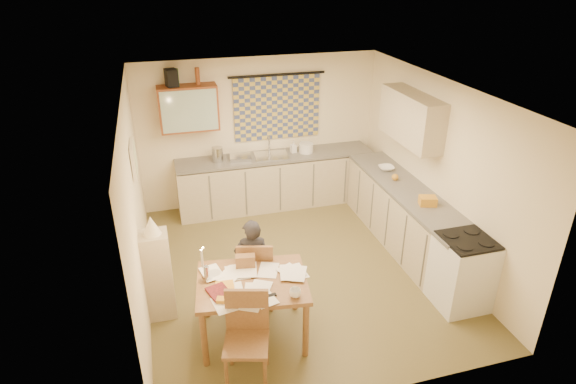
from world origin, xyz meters
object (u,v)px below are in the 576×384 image
object	(u,v)px
counter_right	(406,218)
stove	(462,272)
counter_back	(276,181)
person	(252,263)
dining_table	(253,308)
shelf_stand	(158,275)
chair_far	(257,284)

from	to	relation	value
counter_right	stove	xyz separation A→B (m)	(0.00, -1.41, 0.01)
counter_back	person	world-z (taller)	person
dining_table	person	world-z (taller)	person
shelf_stand	counter_back	bearing A→B (deg)	49.84
stove	shelf_stand	bearing A→B (deg)	167.39
counter_back	shelf_stand	world-z (taller)	shelf_stand
stove	dining_table	world-z (taller)	stove
counter_right	person	world-z (taller)	person
counter_right	shelf_stand	size ratio (longest dim) A/B	2.63
chair_far	dining_table	bearing A→B (deg)	88.82
counter_right	stove	bearing A→B (deg)	-90.00
dining_table	chair_far	world-z (taller)	chair_far
shelf_stand	person	bearing A→B (deg)	-5.09
counter_back	counter_right	size ratio (longest dim) A/B	1.12
counter_back	counter_right	bearing A→B (deg)	-49.99
counter_right	shelf_stand	xyz separation A→B (m)	(-3.54, -0.61, 0.11)
person	shelf_stand	bearing A→B (deg)	2.74
stove	chair_far	world-z (taller)	chair_far
stove	dining_table	xyz separation A→B (m)	(-2.56, 0.14, -0.09)
counter_right	stove	distance (m)	1.41
counter_right	stove	world-z (taller)	stove
counter_back	stove	xyz separation A→B (m)	(1.51, -3.20, 0.01)
counter_back	stove	bearing A→B (deg)	-64.79
person	stove	bearing A→B (deg)	171.96
stove	person	distance (m)	2.54
chair_far	shelf_stand	size ratio (longest dim) A/B	0.84
counter_back	shelf_stand	bearing A→B (deg)	-130.16
chair_far	person	xyz separation A→B (m)	(-0.04, 0.01, 0.30)
chair_far	shelf_stand	world-z (taller)	shelf_stand
chair_far	shelf_stand	bearing A→B (deg)	9.34
stove	chair_far	xyz separation A→B (m)	(-2.40, 0.68, -0.17)
person	chair_far	bearing A→B (deg)	169.11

